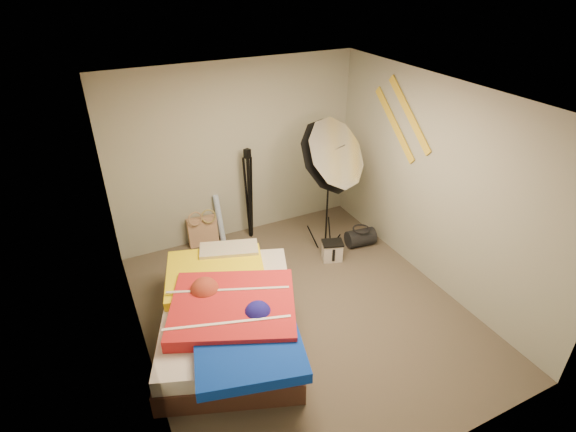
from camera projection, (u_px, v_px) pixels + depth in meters
floor at (303, 311)px, 5.25m from camera, size 4.00×4.00×0.00m
ceiling at (307, 98)px, 4.00m from camera, size 4.00×4.00×0.00m
wall_back at (237, 153)px, 6.18m from camera, size 3.50×0.00×3.50m
wall_front at (442, 352)px, 3.07m from camera, size 3.50×0.00×3.50m
wall_left at (130, 263)px, 3.96m from camera, size 0.00×4.00×4.00m
wall_right at (436, 186)px, 5.29m from camera, size 0.00×4.00×4.00m
tote_bag at (203, 231)px, 6.39m from camera, size 0.43×0.21×0.43m
wrapping_roll at (219, 219)px, 6.42m from camera, size 0.12×0.21×0.70m
camera_case at (332, 251)px, 6.09m from camera, size 0.30×0.26×0.26m
duffel_bag at (360, 238)px, 6.40m from camera, size 0.43×0.29×0.25m
wall_stripe_upper at (409, 114)px, 5.40m from camera, size 0.02×0.91×0.78m
wall_stripe_lower at (394, 124)px, 5.70m from camera, size 0.02×0.91×0.78m
bed at (230, 314)px, 4.79m from camera, size 1.97×2.43×0.58m
photo_umbrella at (329, 157)px, 5.54m from camera, size 1.05×0.97×2.02m
camera_tripod at (249, 188)px, 6.29m from camera, size 0.09×0.09×1.37m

